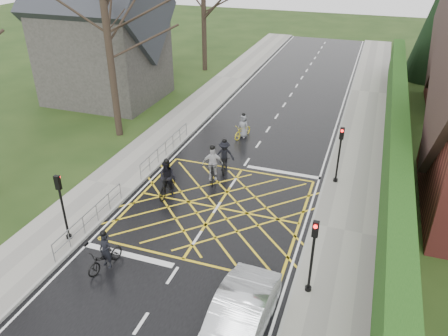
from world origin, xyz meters
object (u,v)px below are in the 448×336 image
Objects in this scene: car at (237,321)px; cyclist_mid at (224,159)px; cyclist_rear at (105,256)px; cyclist_lead at (243,129)px; cyclist_back at (167,181)px; cyclist_front at (212,167)px.

cyclist_mid is at bearing 113.85° from car.
cyclist_rear is 0.92× the size of cyclist_mid.
cyclist_mid is 4.51m from cyclist_lead.
cyclist_back is 0.43× the size of car.
cyclist_back is 1.13× the size of cyclist_lead.
car is (5.93, -1.57, 0.22)m from cyclist_rear.
cyclist_lead is at bearing 108.89° from car.
car is at bearing -56.49° from cyclist_lead.
car is (4.51, -15.23, 0.21)m from cyclist_lead.
cyclist_mid is 1.29m from cyclist_front.
cyclist_front is (1.58, 2.14, -0.01)m from cyclist_back.
cyclist_front is at bearing 92.61° from cyclist_rear.
cyclist_front is at bearing -72.27° from cyclist_lead.
cyclist_back is 8.06m from cyclist_lead.
car is (4.44, -9.47, 0.04)m from cyclist_front.
cyclist_back is at bearing -136.62° from cyclist_mid.
car is at bearing -1.56° from cyclist_rear.
cyclist_rear is 9.32m from cyclist_mid.
cyclist_front is (1.49, 7.89, 0.19)m from cyclist_rear.
cyclist_back is 0.97× the size of cyclist_front.
cyclist_lead is (-0.29, 4.50, -0.11)m from cyclist_mid.
car is at bearing -87.38° from cyclist_mid.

